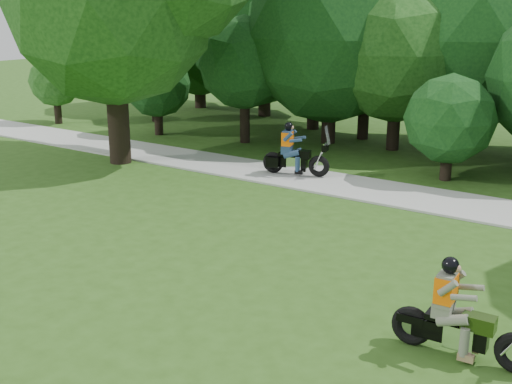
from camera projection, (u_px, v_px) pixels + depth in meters
The scene contains 4 objects.
ground at pixel (294, 334), 9.82m from camera, with size 100.00×100.00×0.00m, color #2B4F16.
walkway at pixel (459, 205), 16.14m from camera, with size 60.00×2.20×0.06m, color #A9A9A4.
chopper_motorcycle at pixel (456, 321), 9.05m from camera, with size 2.09×0.56×1.49m.
touring_motorcycle at pixel (292, 156), 18.82m from camera, with size 2.02×0.96×1.56m.
Camera 1 is at (4.53, -7.60, 4.81)m, focal length 45.00 mm.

